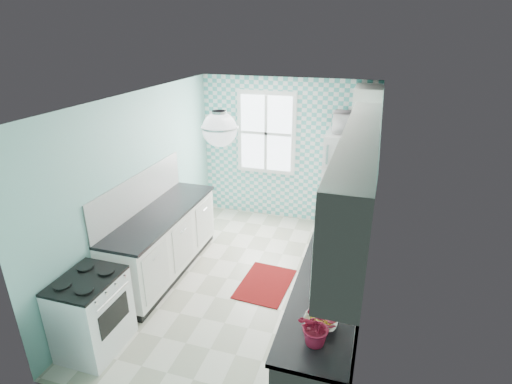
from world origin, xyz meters
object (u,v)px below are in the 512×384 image
(sink, at_px, (345,217))
(microwave, at_px, (353,123))
(ceiling_light, at_px, (220,129))
(fruit_bowl, at_px, (321,322))
(stove, at_px, (92,313))
(potted_plant, at_px, (318,326))
(fridge, at_px, (347,186))

(sink, height_order, microwave, microwave)
(ceiling_light, bearing_deg, fruit_bowl, -35.85)
(stove, bearing_deg, potted_plant, -7.84)
(potted_plant, bearing_deg, fruit_bowl, 90.00)
(potted_plant, bearing_deg, microwave, 91.40)
(fridge, distance_m, microwave, 1.03)
(sink, bearing_deg, potted_plant, -92.66)
(fridge, bearing_deg, potted_plant, -86.41)
(fridge, bearing_deg, sink, -83.67)
(potted_plant, bearing_deg, fridge, 91.40)
(sink, relative_size, microwave, 0.93)
(sink, xyz_separation_m, potted_plant, (-0.00, -2.39, 0.18))
(potted_plant, bearing_deg, sink, 89.90)
(fridge, height_order, microwave, microwave)
(fridge, xyz_separation_m, stove, (-2.31, -3.42, -0.42))
(potted_plant, relative_size, microwave, 0.60)
(stove, xyz_separation_m, potted_plant, (2.40, -0.27, 0.66))
(fridge, height_order, sink, fridge)
(ceiling_light, bearing_deg, fridge, 67.02)
(stove, relative_size, sink, 1.61)
(fridge, distance_m, potted_plant, 3.70)
(microwave, bearing_deg, fruit_bowl, 91.20)
(fruit_bowl, bearing_deg, ceiling_light, 144.15)
(sink, xyz_separation_m, microwave, (-0.09, 1.30, 0.97))
(fridge, height_order, stove, fridge)
(sink, height_order, fruit_bowl, sink)
(ceiling_light, relative_size, fridge, 0.20)
(fruit_bowl, height_order, microwave, microwave)
(sink, distance_m, potted_plant, 2.40)
(potted_plant, height_order, microwave, microwave)
(sink, distance_m, microwave, 1.63)
(sink, relative_size, potted_plant, 1.56)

